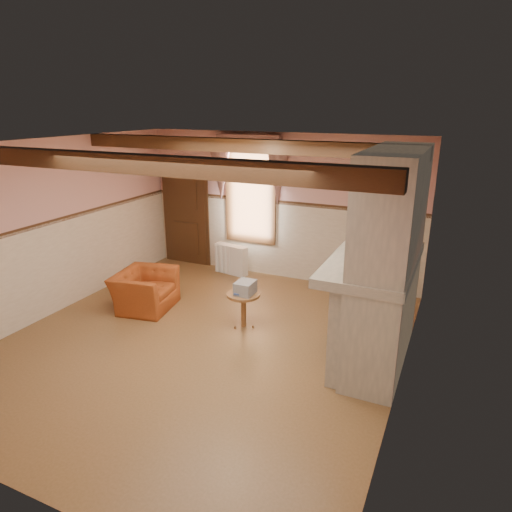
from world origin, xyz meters
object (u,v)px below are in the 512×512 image
at_px(bowl, 377,250).
at_px(mantel_clock, 383,237).
at_px(armchair, 145,290).
at_px(oil_lamp, 383,235).
at_px(side_table, 244,310).
at_px(radiator, 231,259).

height_order(bowl, mantel_clock, mantel_clock).
relative_size(bowl, mantel_clock, 1.43).
xyz_separation_m(armchair, mantel_clock, (3.71, 0.65, 1.20)).
relative_size(bowl, oil_lamp, 1.22).
xyz_separation_m(side_table, bowl, (1.91, 0.13, 1.19)).
distance_m(armchair, mantel_clock, 3.96).
xyz_separation_m(side_table, oil_lamp, (1.91, 0.54, 1.29)).
height_order(armchair, radiator, armchair).
relative_size(armchair, mantel_clock, 4.11).
height_order(side_table, bowl, bowl).
bearing_deg(bowl, mantel_clock, 90.00).
height_order(bowl, oil_lamp, oil_lamp).
xyz_separation_m(bowl, mantel_clock, (0.00, 0.44, 0.06)).
bearing_deg(mantel_clock, oil_lamp, -90.00).
xyz_separation_m(side_table, radiator, (-1.25, 1.98, 0.02)).
height_order(radiator, oil_lamp, oil_lamp).
distance_m(radiator, mantel_clock, 3.67).
bearing_deg(side_table, mantel_clock, 16.59).
relative_size(radiator, mantel_clock, 2.92).
bearing_deg(oil_lamp, bowl, -90.00).
xyz_separation_m(armchair, radiator, (0.55, 2.07, -0.02)).
distance_m(side_table, oil_lamp, 2.36).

